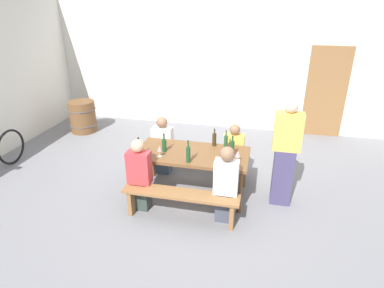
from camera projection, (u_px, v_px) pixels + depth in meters
ground_plane at (192, 192)px, 5.48m from camera, size 24.00×24.00×0.00m
back_wall at (223, 63)px, 7.83m from camera, size 14.00×0.20×3.20m
wooden_door at (326, 93)px, 7.43m from camera, size 0.90×0.06×2.10m
tasting_table at (192, 157)px, 5.21m from camera, size 1.82×0.89×0.75m
bench_near at (181, 199)px, 4.68m from camera, size 1.72×0.30×0.45m
bench_far at (201, 155)px, 6.01m from camera, size 1.72×0.30×0.45m
wine_bottle_0 at (226, 142)px, 5.27m from camera, size 0.07×0.07×0.32m
wine_bottle_1 at (164, 145)px, 5.18m from camera, size 0.07×0.07×0.31m
wine_bottle_2 at (232, 148)px, 5.02m from camera, size 0.07×0.07×0.33m
wine_bottle_3 at (214, 139)px, 5.38m from camera, size 0.07×0.07×0.30m
wine_bottle_4 at (188, 154)px, 4.82m from camera, size 0.07×0.07×0.36m
wine_bottle_5 at (139, 149)px, 5.04m from camera, size 0.07×0.07×0.31m
wine_glass_0 at (159, 149)px, 4.99m from camera, size 0.07×0.07×0.19m
wine_glass_1 at (238, 154)px, 4.83m from camera, size 0.08×0.08×0.18m
seated_guest_near_0 at (140, 176)px, 4.87m from camera, size 0.35×0.24×1.16m
seated_guest_near_1 at (226, 186)px, 4.59m from camera, size 0.34×0.24×1.17m
seated_guest_far_0 at (163, 147)px, 5.95m from camera, size 0.37×0.24×1.10m
seated_guest_far_1 at (233, 154)px, 5.68m from camera, size 0.35×0.24×1.07m
standing_host at (285, 156)px, 4.89m from camera, size 0.41×0.24×1.71m
wine_barrel at (83, 117)px, 7.92m from camera, size 0.66×0.66×0.77m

